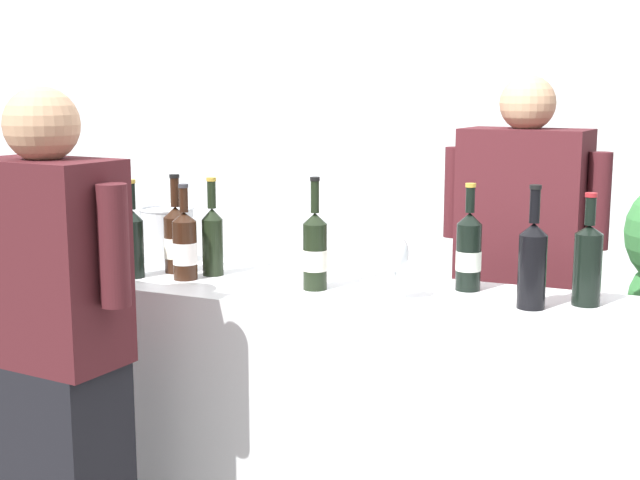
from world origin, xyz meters
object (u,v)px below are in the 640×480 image
(wine_bottle_7, at_px, (315,251))
(ice_bucket, at_px, (167,234))
(wine_bottle_5, at_px, (118,225))
(wine_bottle_6, at_px, (588,262))
(wine_bottle_3, at_px, (132,240))
(wine_bottle_0, at_px, (176,239))
(wine_bottle_4, at_px, (469,251))
(person_server, at_px, (519,313))
(person_guest, at_px, (56,387))
(wine_glass, at_px, (396,256))
(wine_bottle_8, at_px, (213,238))
(wine_bottle_2, at_px, (185,246))
(wine_bottle_1, at_px, (533,262))

(wine_bottle_7, bearing_deg, ice_bucket, 164.09)
(wine_bottle_5, bearing_deg, wine_bottle_6, -1.01)
(wine_bottle_3, xyz_separation_m, ice_bucket, (-0.06, 0.28, -0.03))
(wine_bottle_0, relative_size, ice_bucket, 1.68)
(wine_bottle_4, xyz_separation_m, person_server, (0.06, 0.52, -0.31))
(ice_bucket, bearing_deg, person_guest, -79.26)
(wine_glass, bearing_deg, wine_bottle_0, 174.43)
(wine_bottle_8, bearing_deg, ice_bucket, 152.59)
(wine_bottle_2, height_order, wine_bottle_6, wine_bottle_6)
(wine_glass, bearing_deg, wine_bottle_8, 172.37)
(wine_bottle_2, bearing_deg, wine_bottle_3, -164.82)
(wine_glass, bearing_deg, wine_bottle_4, 55.09)
(wine_bottle_0, height_order, wine_bottle_3, wine_bottle_0)
(wine_bottle_4, xyz_separation_m, wine_bottle_6, (0.36, -0.05, 0.00))
(wine_bottle_2, relative_size, ice_bucket, 1.57)
(wine_bottle_3, bearing_deg, wine_glass, 3.08)
(wine_bottle_3, relative_size, wine_bottle_5, 1.00)
(wine_bottle_3, bearing_deg, wine_bottle_7, 8.32)
(person_server, relative_size, person_guest, 1.02)
(wine_bottle_0, xyz_separation_m, wine_bottle_1, (1.20, 0.00, 0.02))
(wine_bottle_8, height_order, person_server, person_server)
(wine_bottle_4, bearing_deg, wine_bottle_6, -7.19)
(wine_bottle_6, distance_m, person_server, 0.71)
(wine_glass, height_order, ice_bucket, wine_glass)
(wine_bottle_3, bearing_deg, person_guest, -79.58)
(wine_bottle_5, height_order, person_server, person_server)
(wine_bottle_6, distance_m, wine_bottle_7, 0.81)
(wine_bottle_0, bearing_deg, wine_bottle_6, 4.39)
(wine_bottle_0, xyz_separation_m, wine_bottle_2, (0.09, -0.08, -0.00))
(wine_bottle_7, bearing_deg, wine_bottle_8, 173.08)
(wine_bottle_6, relative_size, person_server, 0.20)
(wine_bottle_0, height_order, wine_bottle_4, same)
(wine_bottle_2, bearing_deg, wine_bottle_6, 8.37)
(wine_bottle_6, bearing_deg, wine_bottle_8, -175.65)
(wine_glass, distance_m, ice_bucket, 0.99)
(wine_bottle_6, bearing_deg, wine_bottle_1, -144.29)
(wine_bottle_6, height_order, wine_glass, wine_bottle_6)
(wine_bottle_1, xyz_separation_m, wine_bottle_2, (-1.11, -0.08, -0.02))
(wine_bottle_7, xyz_separation_m, person_guest, (-0.53, -0.59, -0.33))
(wine_bottle_1, bearing_deg, wine_bottle_7, -176.52)
(wine_bottle_2, relative_size, wine_glass, 1.59)
(wine_bottle_4, height_order, person_guest, person_guest)
(wine_bottle_3, xyz_separation_m, wine_bottle_5, (-0.26, 0.26, -0.00))
(wine_bottle_7, height_order, person_guest, person_guest)
(wine_bottle_7, bearing_deg, wine_bottle_5, 169.10)
(wine_bottle_6, xyz_separation_m, person_server, (-0.30, 0.56, -0.32))
(person_server, bearing_deg, wine_bottle_2, -141.92)
(wine_bottle_2, xyz_separation_m, person_guest, (-0.08, -0.55, -0.32))
(wine_bottle_4, relative_size, wine_bottle_8, 1.01)
(wine_bottle_3, relative_size, person_guest, 0.20)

